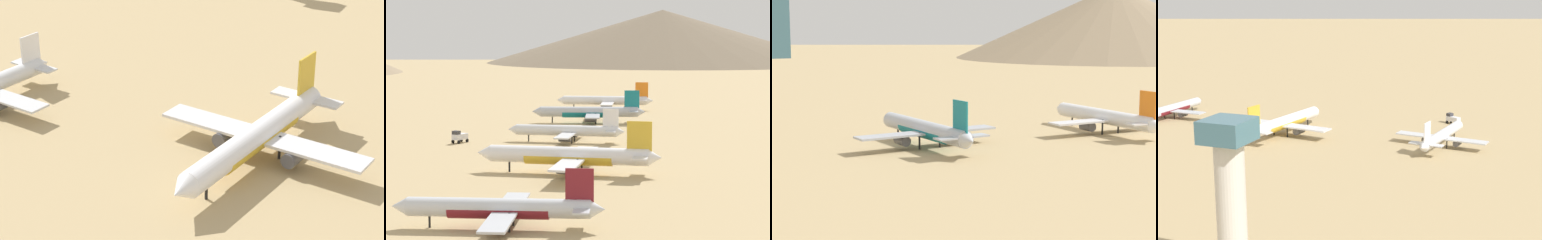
% 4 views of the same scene
% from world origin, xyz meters
% --- Properties ---
extents(ground_plane, '(1800.00, 1800.00, 0.00)m').
position_xyz_m(ground_plane, '(0.00, 0.00, 0.00)').
color(ground_plane, tan).
extents(parked_jet_2, '(36.72, 29.98, 10.60)m').
position_xyz_m(parked_jet_2, '(2.60, -2.36, 3.57)').
color(parked_jet_2, silver).
rests_on(parked_jet_2, ground).
extents(parked_jet_3, '(45.01, 36.75, 12.99)m').
position_xyz_m(parked_jet_3, '(-1.18, 51.85, 4.32)').
color(parked_jet_3, white).
rests_on(parked_jet_3, ground).
extents(parked_jet_4, '(37.06, 30.05, 10.70)m').
position_xyz_m(parked_jet_4, '(7.86, 105.22, 3.56)').
color(parked_jet_4, silver).
rests_on(parked_jet_4, ground).
extents(service_truck, '(4.77, 5.70, 3.90)m').
position_xyz_m(service_truck, '(35.60, 0.48, 2.08)').
color(service_truck, silver).
rests_on(service_truck, ground).
extents(control_tower, '(7.20, 7.20, 29.70)m').
position_xyz_m(control_tower, '(-101.47, 10.08, 16.57)').
color(control_tower, beige).
rests_on(control_tower, ground).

